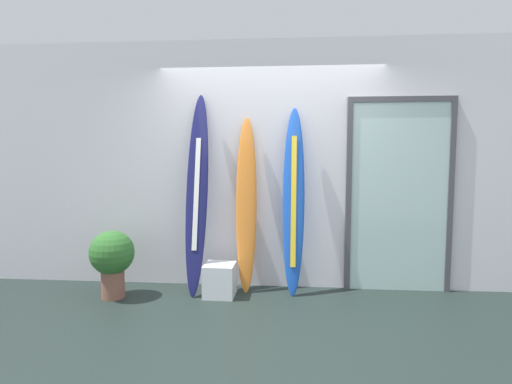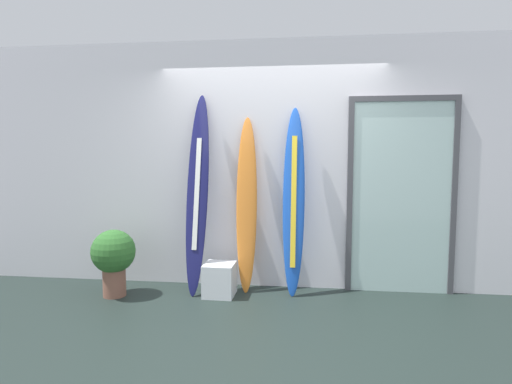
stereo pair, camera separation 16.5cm
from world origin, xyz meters
TOP-DOWN VIEW (x-y plane):
  - ground at (0.00, 0.00)m, footprint 8.00×8.00m
  - wall_back at (0.00, 1.30)m, footprint 7.20×0.20m
  - surfboard_navy at (-0.79, 0.93)m, footprint 0.27×0.49m
  - surfboard_sunset at (-0.26, 1.04)m, footprint 0.24×0.30m
  - surfboard_cobalt at (0.26, 0.99)m, footprint 0.25×0.35m
  - display_block_left at (-0.53, 0.82)m, footprint 0.33×0.33m
  - glass_door at (1.42, 1.18)m, footprint 1.16×0.06m
  - potted_plant at (-1.65, 0.67)m, footprint 0.47×0.47m

SIDE VIEW (x-z plane):
  - ground at x=0.00m, z-range -0.04..0.00m
  - display_block_left at x=-0.53m, z-range 0.00..0.35m
  - potted_plant at x=-1.65m, z-range 0.08..0.80m
  - surfboard_sunset at x=-0.26m, z-range 0.00..1.94m
  - surfboard_cobalt at x=0.26m, z-range 0.00..2.04m
  - surfboard_navy at x=-0.79m, z-range -0.02..2.18m
  - glass_door at x=1.42m, z-range 0.03..2.18m
  - wall_back at x=0.00m, z-range 0.00..2.80m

